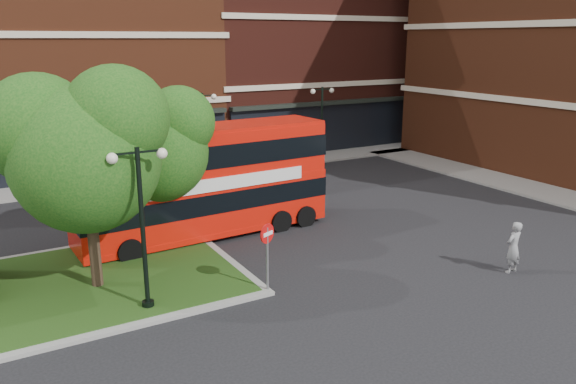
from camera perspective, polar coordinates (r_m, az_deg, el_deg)
ground at (r=19.62m, az=1.95°, el=-8.48°), size 120.00×120.00×0.00m
pavement_far at (r=34.05m, az=-12.77°, el=1.60°), size 44.00×3.00×0.12m
pavement_side at (r=32.15m, az=25.80°, el=-0.38°), size 3.00×28.00×0.12m
terrace_far_right at (r=45.73m, az=1.18°, el=15.43°), size 18.00×12.00×16.00m
traffic_island at (r=19.92m, az=-23.29°, el=-9.21°), size 12.60×7.60×0.15m
tree_island_west at (r=18.32m, az=-20.33°, el=4.55°), size 5.40×4.71×7.21m
tree_island_east at (r=21.47m, az=-13.41°, el=5.05°), size 4.46×3.90×6.29m
lamp_island at (r=16.74m, az=-14.60°, el=-2.89°), size 1.72×0.36×5.00m
lamp_far_left at (r=32.29m, az=-8.59°, el=6.09°), size 1.72×0.36×5.00m
lamp_far_right at (r=35.92m, az=3.46°, el=7.15°), size 1.72×0.36×5.00m
bus at (r=22.92m, az=-8.52°, el=1.77°), size 10.54×2.88×3.98m
woman at (r=21.05m, az=21.92°, el=-5.23°), size 0.72×0.52×1.85m
car_silver at (r=30.96m, az=-20.06°, el=1.05°), size 4.64×2.05×1.55m
car_white at (r=33.88m, az=-3.58°, el=3.16°), size 4.94×2.09×1.59m
no_entry_sign at (r=17.76m, az=-2.12°, el=-5.30°), size 0.61×0.32×2.33m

